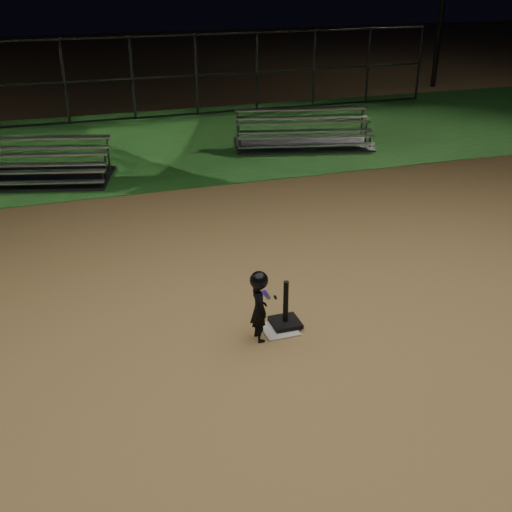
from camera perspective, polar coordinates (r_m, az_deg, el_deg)
The scene contains 8 objects.
ground at distance 8.38m, azimuth 2.16°, elevation -6.81°, with size 80.00×80.00×0.00m, color #A4804A.
grass_strip at distance 17.40m, azimuth -9.50°, elevation 10.18°, with size 60.00×8.00×0.01m, color #1C501A.
home_plate at distance 8.37m, azimuth 2.16°, elevation -6.74°, with size 0.45×0.45×0.02m, color beige.
batting_tee at distance 8.40m, azimuth 2.71°, elevation -5.63°, with size 0.38×0.38×0.65m.
child_batter at distance 7.92m, azimuth 0.30°, elevation -4.42°, with size 0.38×0.57×0.98m.
bleacher_left at distance 14.92m, azimuth -20.01°, elevation 7.13°, with size 3.83×2.56×0.86m.
bleacher_right at distance 16.94m, azimuth 4.33°, elevation 10.65°, with size 3.87×2.50×0.87m.
backstop_fence at distance 20.05m, azimuth -11.26°, elevation 15.68°, with size 20.08×0.08×2.50m.
Camera 1 is at (-2.52, -6.63, 4.46)m, focal length 43.63 mm.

